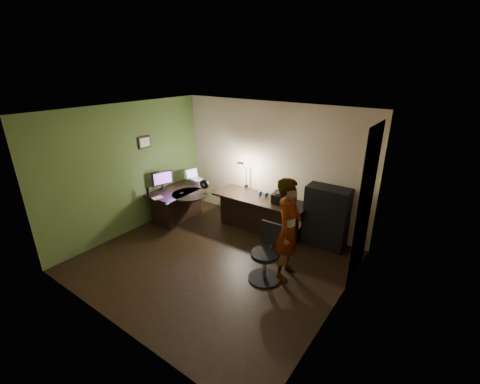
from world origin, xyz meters
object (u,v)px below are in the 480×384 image
Objects in this scene: cabinet at (326,217)px; person at (288,229)px; monitor at (162,183)px; desk_left at (178,205)px; desk_right at (260,214)px; office_chair at (265,254)px.

cabinet is 0.70× the size of person.
person reaches higher than monitor.
person is (-0.15, -1.33, 0.27)m from cabinet.
monitor is 3.34m from person.
desk_left is at bearing 73.75° from person.
monitor is (-3.48, -1.06, 0.28)m from cabinet.
desk_left is at bearing -166.38° from cabinet.
office_chair is at bearing -56.41° from desk_right.
office_chair reaches higher than desk_left.
desk_left is 2.91m from office_chair.
person is (3.32, -0.26, -0.01)m from monitor.
desk_right is 1.72m from office_chair.
desk_left is 0.62m from monitor.
desk_left is 1.31× the size of office_chair.
desk_right is 2.31m from monitor.
person is at bearing 13.80° from monitor.
desk_right is 2.10× the size of office_chair.
desk_right is at bearing 18.91° from desk_left.
cabinet reaches higher than desk_right.
cabinet is 2.59× the size of monitor.
desk_right is 4.30× the size of monitor.
desk_left is at bearing 163.46° from office_chair.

